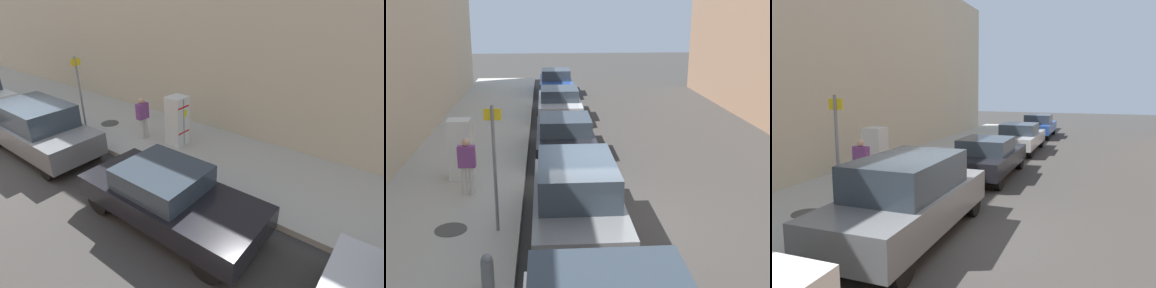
{
  "view_description": "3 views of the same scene",
  "coord_description": "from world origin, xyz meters",
  "views": [
    {
      "loc": [
        3.41,
        9.15,
        4.78
      ],
      "look_at": [
        -2.52,
        4.56,
        1.08
      ],
      "focal_mm": 28.0,
      "sensor_mm": 36.0,
      "label": 1
    },
    {
      "loc": [
        -1.33,
        -10.11,
        4.94
      ],
      "look_at": [
        -0.46,
        2.3,
        1.29
      ],
      "focal_mm": 45.0,
      "sensor_mm": 36.0,
      "label": 2
    },
    {
      "loc": [
        2.94,
        -7.05,
        3.12
      ],
      "look_at": [
        -0.83,
        3.31,
        1.44
      ],
      "focal_mm": 35.0,
      "sensor_mm": 36.0,
      "label": 3
    }
  ],
  "objects": [
    {
      "name": "parked_suv_gray",
      "position": [
        -0.68,
        -0.45,
        0.88
      ],
      "size": [
        1.85,
        4.7,
        1.73
      ],
      "color": "slate",
      "rests_on": "ground"
    },
    {
      "name": "parked_sedan_silver",
      "position": [
        -0.68,
        10.89,
        0.72
      ],
      "size": [
        1.82,
        4.39,
        1.39
      ],
      "color": "silver",
      "rests_on": "ground"
    },
    {
      "name": "ground_plane",
      "position": [
        0.0,
        0.0,
        0.0
      ],
      "size": [
        80.0,
        80.0,
        0.0
      ],
      "primitive_type": "plane",
      "color": "#383533"
    },
    {
      "name": "discarded_refrigerator",
      "position": [
        -3.72,
        3.0,
        1.01
      ],
      "size": [
        0.63,
        0.59,
        1.69
      ],
      "color": "silver",
      "rests_on": "sidewalk_slab"
    },
    {
      "name": "pedestrian_walking_far",
      "position": [
        -3.35,
        1.72,
        1.01
      ],
      "size": [
        0.43,
        0.22,
        1.5
      ],
      "rotation": [
        0.0,
        0.0,
        4.34
      ],
      "color": "beige",
      "rests_on": "sidewalk_slab"
    },
    {
      "name": "parked_sedan_dark",
      "position": [
        -0.68,
        5.31,
        0.72
      ],
      "size": [
        1.86,
        4.38,
        1.39
      ],
      "color": "black",
      "rests_on": "ground"
    },
    {
      "name": "parked_hatchback_blue",
      "position": [
        -0.68,
        16.78,
        0.72
      ],
      "size": [
        1.76,
        4.11,
        1.42
      ],
      "color": "#23479E",
      "rests_on": "ground"
    },
    {
      "name": "street_sign_post",
      "position": [
        -2.41,
        -0.44,
        1.72
      ],
      "size": [
        0.36,
        0.07,
        2.79
      ],
      "color": "slate",
      "rests_on": "sidewalk_slab"
    },
    {
      "name": "sidewalk_slab",
      "position": [
        -3.81,
        0.0,
        0.08
      ],
      "size": [
        3.74,
        44.0,
        0.17
      ],
      "primitive_type": "cube",
      "color": "#B2ADA0",
      "rests_on": "ground"
    },
    {
      "name": "manhole_cover",
      "position": [
        -3.44,
        -0.36,
        0.17
      ],
      "size": [
        0.7,
        0.7,
        0.02
      ],
      "primitive_type": "cylinder",
      "color": "#47443F",
      "rests_on": "sidewalk_slab"
    }
  ]
}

